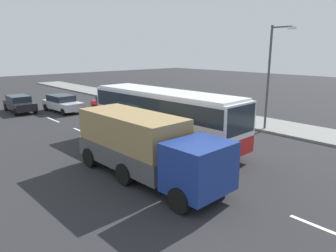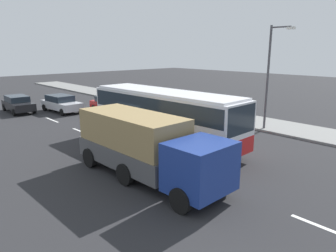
# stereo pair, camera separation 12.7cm
# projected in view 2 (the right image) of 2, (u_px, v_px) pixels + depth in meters

# --- Properties ---
(ground_plane) EXTENTS (120.00, 120.00, 0.00)m
(ground_plane) POSITION_uv_depth(u_px,v_px,m) (143.00, 139.00, 20.30)
(ground_plane) COLOR #28282B
(sidewalk_curb) EXTENTS (80.00, 4.00, 0.15)m
(sidewalk_curb) POSITION_uv_depth(u_px,v_px,m) (230.00, 117.00, 26.48)
(sidewalk_curb) COLOR gray
(sidewalk_curb) RESTS_ON ground_plane
(lane_centreline) EXTENTS (30.89, 0.16, 0.01)m
(lane_centreline) POSITION_uv_depth(u_px,v_px,m) (98.00, 138.00, 20.52)
(lane_centreline) COLOR white
(lane_centreline) RESTS_ON ground_plane
(coach_bus) EXTENTS (10.77, 3.13, 3.33)m
(coach_bus) POSITION_uv_depth(u_px,v_px,m) (164.00, 112.00, 18.59)
(coach_bus) COLOR red
(coach_bus) RESTS_ON ground_plane
(cargo_truck) EXTENTS (8.11, 2.73, 2.85)m
(cargo_truck) POSITION_uv_depth(u_px,v_px,m) (145.00, 145.00, 13.83)
(cargo_truck) COLOR navy
(cargo_truck) RESTS_ON ground_plane
(car_silver_hatch) EXTENTS (4.81, 2.29, 1.56)m
(car_silver_hatch) POSITION_uv_depth(u_px,v_px,m) (61.00, 103.00, 29.15)
(car_silver_hatch) COLOR silver
(car_silver_hatch) RESTS_ON ground_plane
(car_black_sedan) EXTENTS (4.63, 2.04, 1.52)m
(car_black_sedan) POSITION_uv_depth(u_px,v_px,m) (18.00, 103.00, 29.05)
(car_black_sedan) COLOR black
(car_black_sedan) RESTS_ON ground_plane
(car_red_compact) EXTENTS (4.88, 2.22, 1.47)m
(car_red_compact) POSITION_uv_depth(u_px,v_px,m) (112.00, 104.00, 28.72)
(car_red_compact) COLOR #B21919
(car_red_compact) RESTS_ON ground_plane
(pedestrian_near_curb) EXTENTS (0.32, 0.32, 1.69)m
(pedestrian_near_curb) POSITION_uv_depth(u_px,v_px,m) (219.00, 103.00, 27.42)
(pedestrian_near_curb) COLOR black
(pedestrian_near_curb) RESTS_ON sidewalk_curb
(street_lamp) EXTENTS (1.73, 0.24, 7.17)m
(street_lamp) POSITION_uv_depth(u_px,v_px,m) (270.00, 71.00, 21.52)
(street_lamp) COLOR #47474C
(street_lamp) RESTS_ON sidewalk_curb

